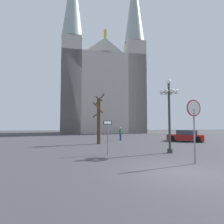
# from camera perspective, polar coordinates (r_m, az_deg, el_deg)

# --- Properties ---
(ground_plane) EXTENTS (120.00, 120.00, 0.00)m
(ground_plane) POSITION_cam_1_polar(r_m,az_deg,el_deg) (8.73, 19.32, -16.63)
(ground_plane) COLOR #38383D
(cathedral) EXTENTS (19.23, 11.39, 40.03)m
(cathedral) POSITION_cam_1_polar(r_m,az_deg,el_deg) (45.99, -2.78, 9.53)
(cathedral) COLOR #ADA89E
(cathedral) RESTS_ON ground
(stop_sign) EXTENTS (0.85, 0.18, 3.24)m
(stop_sign) POSITION_cam_1_polar(r_m,az_deg,el_deg) (10.53, 23.40, -1.66)
(stop_sign) COLOR slate
(stop_sign) RESTS_ON ground
(one_way_arrow_sign) EXTENTS (0.60, 0.32, 2.22)m
(one_way_arrow_sign) POSITION_cam_1_polar(r_m,az_deg,el_deg) (12.60, -1.32, -6.22)
(one_way_arrow_sign) COLOR slate
(one_way_arrow_sign) RESTS_ON ground
(street_lamp) EXTENTS (1.35, 1.35, 5.20)m
(street_lamp) POSITION_cam_1_polar(r_m,az_deg,el_deg) (14.01, 16.78, 2.11)
(street_lamp) COLOR #2D3833
(street_lamp) RESTS_ON ground
(bare_tree) EXTENTS (1.32, 1.35, 5.24)m
(bare_tree) POSITION_cam_1_polar(r_m,az_deg,el_deg) (19.48, -3.97, -2.10)
(bare_tree) COLOR #473323
(bare_tree) RESTS_ON ground
(parked_car_near_red) EXTENTS (4.26, 3.96, 1.33)m
(parked_car_near_red) POSITION_cam_1_polar(r_m,az_deg,el_deg) (24.09, 21.41, -6.71)
(parked_car_near_red) COLOR maroon
(parked_car_near_red) RESTS_ON ground
(pedestrian_walking) EXTENTS (0.32, 0.32, 1.67)m
(pedestrian_walking) POSITION_cam_1_polar(r_m,az_deg,el_deg) (23.44, 2.55, -6.12)
(pedestrian_walking) COLOR navy
(pedestrian_walking) RESTS_ON ground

